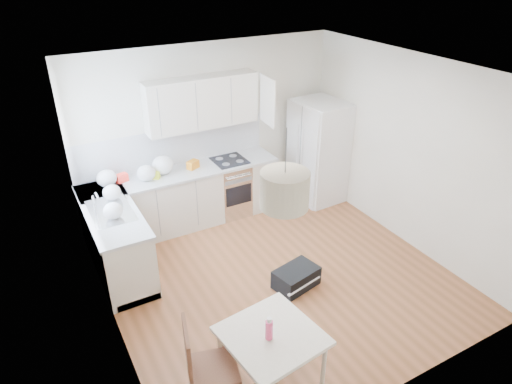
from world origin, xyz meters
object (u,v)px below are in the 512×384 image
dining_table (272,340)px  dining_chair (214,367)px  gym_bag (296,278)px  refrigerator (319,151)px

dining_table → dining_chair: bearing=168.5°
gym_bag → dining_chair: bearing=-158.3°
refrigerator → dining_chair: 4.43m
gym_bag → refrigerator: bearing=36.4°
refrigerator → dining_chair: size_ratio=1.67×
dining_chair → gym_bag: (1.64, 1.09, -0.38)m
dining_table → gym_bag: dining_table is taller
dining_table → gym_bag: (1.05, 1.14, -0.47)m
refrigerator → gym_bag: bearing=-134.0°
dining_table → dining_chair: dining_chair is taller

